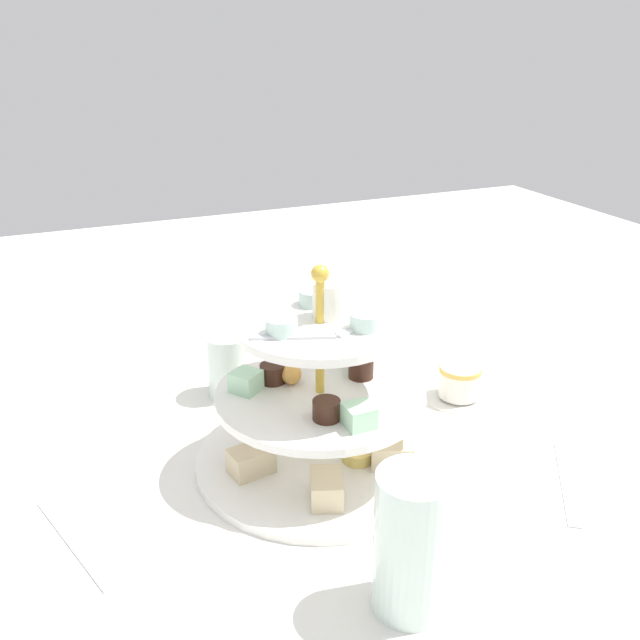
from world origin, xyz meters
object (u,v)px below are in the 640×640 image
Objects in this scene: tiered_serving_stand at (320,410)px; teacup_with_saucer at (459,383)px; water_glass_mid_back at (229,365)px; butter_knife_right at (566,479)px; water_glass_short_left at (376,355)px; butter_knife_left at (74,541)px; water_glass_tall_right at (412,543)px.

tiered_serving_stand is 0.25m from teacup_with_saucer.
butter_knife_right is at bearing -49.66° from water_glass_mid_back.
tiered_serving_stand is at bearing -76.03° from water_glass_mid_back.
water_glass_short_left is 0.49m from butter_knife_left.
water_glass_mid_back reaches higher than butter_knife_left.
water_glass_short_left is at bearing 126.05° from teacup_with_saucer.
butter_knife_right is 0.46m from water_glass_mid_back.
butter_knife_right is at bearing -30.39° from tiered_serving_stand.
tiered_serving_stand is 3.27× the size of teacup_with_saucer.
tiered_serving_stand reaches higher than butter_knife_left.
water_glass_mid_back is (-0.05, 0.21, -0.03)m from tiered_serving_stand.
teacup_with_saucer is (0.24, 0.07, -0.05)m from tiered_serving_stand.
water_glass_tall_right is 0.40m from teacup_with_saucer.
butter_knife_left is (-0.28, -0.03, -0.07)m from tiered_serving_stand.
butter_knife_left is 0.54m from butter_knife_right.
butter_knife_left and butter_knife_right have the same top height.
teacup_with_saucer is 0.53m from butter_knife_left.
tiered_serving_stand is 0.24m from water_glass_short_left.
water_glass_tall_right reaches higher than butter_knife_left.
water_glass_short_left is at bearing 46.61° from tiered_serving_stand.
tiered_serving_stand reaches higher than water_glass_tall_right.
butter_knife_right is (0.25, -0.14, -0.07)m from tiered_serving_stand.
butter_knife_left is (-0.27, 0.20, -0.07)m from water_glass_tall_right.
butter_knife_left is at bearing -173.55° from tiered_serving_stand.
water_glass_tall_right is at bearing -129.91° from teacup_with_saucer.
butter_knife_left is at bearing -155.51° from water_glass_short_left.
butter_knife_left is at bearing -169.35° from teacup_with_saucer.
butter_knife_left is at bearing 143.05° from water_glass_tall_right.
water_glass_tall_right is at bearing -85.21° from water_glass_mid_back.
water_glass_short_left is at bearing -9.30° from water_glass_mid_back.
water_glass_tall_right is 1.53× the size of water_glass_mid_back.
tiered_serving_stand is at bearing 79.36° from butter_knife_left.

